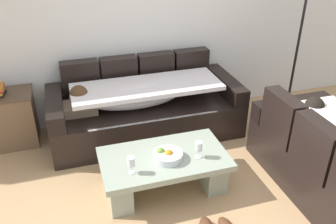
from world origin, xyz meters
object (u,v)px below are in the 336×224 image
floor_lamp (299,32)px  coffee_table (164,168)px  fruit_bowl (167,155)px  wine_glass_near_right (199,147)px  wine_glass_near_left (131,162)px  side_cabinet (4,120)px  couch_along_wall (143,109)px

floor_lamp → coffee_table: bearing=-153.7°
fruit_bowl → floor_lamp: (2.01, 1.05, 0.70)m
fruit_bowl → floor_lamp: floor_lamp is taller
coffee_table → wine_glass_near_right: (0.30, -0.11, 0.26)m
wine_glass_near_right → floor_lamp: 2.15m
wine_glass_near_left → side_cabinet: bearing=129.5°
wine_glass_near_right → floor_lamp: size_ratio=0.09×
couch_along_wall → side_cabinet: (-1.59, 0.23, -0.01)m
floor_lamp → couch_along_wall: bearing=178.3°
fruit_bowl → side_cabinet: size_ratio=0.39×
coffee_table → wine_glass_near_right: bearing=-19.3°
couch_along_wall → side_cabinet: size_ratio=3.11×
fruit_bowl → coffee_table: bearing=110.2°
couch_along_wall → fruit_bowl: 1.12m
coffee_table → side_cabinet: bearing=139.9°
coffee_table → floor_lamp: (2.03, 1.01, 0.88)m
wine_glass_near_left → floor_lamp: bearing=26.0°
coffee_table → wine_glass_near_left: bearing=-156.0°
coffee_table → side_cabinet: 2.01m
fruit_bowl → wine_glass_near_left: size_ratio=1.69×
fruit_bowl → side_cabinet: side_cabinet is taller
couch_along_wall → wine_glass_near_right: size_ratio=13.47×
wine_glass_near_left → couch_along_wall: bearing=71.9°
couch_along_wall → floor_lamp: size_ratio=1.15×
couch_along_wall → coffee_table: 1.07m
couch_along_wall → wine_glass_near_left: (-0.40, -1.22, 0.16)m
wine_glass_near_right → floor_lamp: (1.73, 1.11, 0.62)m
wine_glass_near_left → side_cabinet: size_ratio=0.23×
couch_along_wall → floor_lamp: (1.98, -0.06, 0.78)m
coffee_table → wine_glass_near_right: wine_glass_near_right is taller
coffee_table → side_cabinet: size_ratio=1.67×
couch_along_wall → floor_lamp: bearing=-1.7°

